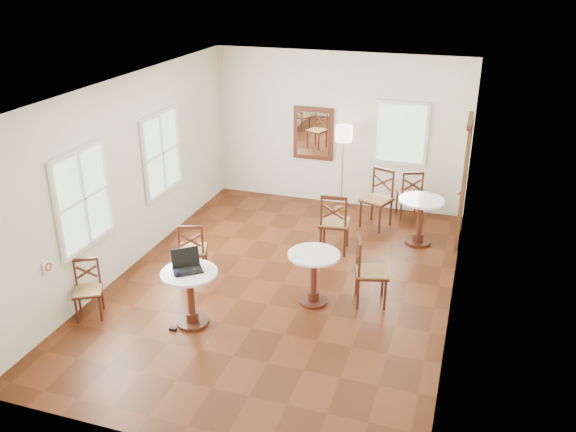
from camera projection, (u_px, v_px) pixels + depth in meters
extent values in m
plane|color=#52210E|center=(282.00, 283.00, 9.26)|extent=(7.00, 7.00, 0.00)
cube|color=white|center=(339.00, 130.00, 11.72)|extent=(5.00, 0.02, 3.00)
cube|color=white|center=(162.00, 321.00, 5.61)|extent=(5.00, 0.02, 3.00)
cube|color=white|center=(129.00, 174.00, 9.37)|extent=(0.02, 7.00, 3.00)
cube|color=white|center=(461.00, 213.00, 7.96)|extent=(0.02, 7.00, 3.00)
cube|color=white|center=(281.00, 87.00, 8.07)|extent=(5.00, 7.00, 0.02)
cube|color=#4F2E16|center=(464.00, 184.00, 10.24)|extent=(0.06, 0.90, 2.10)
cube|color=#401B10|center=(470.00, 121.00, 9.81)|extent=(0.08, 1.02, 0.08)
sphere|color=#BF8C3F|center=(459.00, 193.00, 10.00)|extent=(0.07, 0.07, 0.07)
cube|color=#532116|center=(313.00, 134.00, 11.87)|extent=(0.80, 0.05, 1.05)
cube|color=white|center=(313.00, 134.00, 11.84)|extent=(0.64, 0.02, 0.88)
cube|color=white|center=(48.00, 267.00, 7.75)|extent=(0.02, 0.16, 0.16)
torus|color=red|center=(49.00, 267.00, 7.74)|extent=(0.02, 0.12, 0.12)
cube|color=white|center=(84.00, 199.00, 8.29)|extent=(0.06, 1.22, 1.42)
cube|color=white|center=(162.00, 153.00, 10.22)|extent=(0.06, 1.22, 1.42)
cube|color=white|center=(401.00, 133.00, 11.34)|extent=(1.02, 0.06, 1.22)
cylinder|color=#401B10|center=(193.00, 322.00, 8.24)|extent=(0.43, 0.43, 0.04)
cylinder|color=#401B10|center=(192.00, 316.00, 8.21)|extent=(0.17, 0.17, 0.13)
cylinder|color=#532116|center=(191.00, 296.00, 8.08)|extent=(0.10, 0.10, 0.65)
cylinder|color=#401B10|center=(189.00, 276.00, 7.96)|extent=(0.15, 0.15, 0.06)
cylinder|color=white|center=(189.00, 273.00, 7.94)|extent=(0.76, 0.76, 0.03)
cylinder|color=#401B10|center=(313.00, 301.00, 8.75)|extent=(0.42, 0.42, 0.04)
cylinder|color=#401B10|center=(313.00, 296.00, 8.72)|extent=(0.17, 0.17, 0.13)
cylinder|color=#532116|center=(314.00, 276.00, 8.59)|extent=(0.10, 0.10, 0.64)
cylinder|color=#401B10|center=(314.00, 258.00, 8.47)|extent=(0.15, 0.15, 0.06)
cylinder|color=white|center=(314.00, 255.00, 8.46)|extent=(0.74, 0.74, 0.03)
cylinder|color=#401B10|center=(418.00, 242.00, 10.55)|extent=(0.44, 0.44, 0.04)
cylinder|color=#401B10|center=(418.00, 237.00, 10.51)|extent=(0.18, 0.18, 0.13)
cylinder|color=#532116|center=(420.00, 220.00, 10.38)|extent=(0.10, 0.10, 0.67)
cylinder|color=#401B10|center=(421.00, 203.00, 10.26)|extent=(0.16, 0.16, 0.07)
cylinder|color=white|center=(422.00, 200.00, 10.24)|extent=(0.78, 0.78, 0.03)
cylinder|color=#401B10|center=(206.00, 258.00, 9.56)|extent=(0.04, 0.04, 0.44)
cylinder|color=#401B10|center=(204.00, 268.00, 9.24)|extent=(0.04, 0.04, 0.44)
cylinder|color=#401B10|center=(184.00, 258.00, 9.55)|extent=(0.04, 0.04, 0.44)
cylinder|color=#401B10|center=(181.00, 269.00, 9.23)|extent=(0.04, 0.04, 0.44)
cube|color=#401B10|center=(193.00, 250.00, 9.31)|extent=(0.55, 0.55, 0.03)
cube|color=olive|center=(193.00, 249.00, 9.30)|extent=(0.53, 0.53, 0.04)
cylinder|color=#401B10|center=(202.00, 241.00, 9.05)|extent=(0.04, 0.04, 0.49)
cylinder|color=#401B10|center=(179.00, 241.00, 9.04)|extent=(0.04, 0.04, 0.49)
cube|color=#401B10|center=(190.00, 227.00, 8.96)|extent=(0.36, 0.16, 0.05)
cube|color=#532116|center=(191.00, 240.00, 9.04)|extent=(0.31, 0.13, 0.22)
cube|color=#532116|center=(191.00, 240.00, 9.04)|extent=(0.31, 0.13, 0.22)
cylinder|color=#401B10|center=(77.00, 311.00, 8.17)|extent=(0.03, 0.03, 0.39)
cylinder|color=#401B10|center=(79.00, 299.00, 8.45)|extent=(0.03, 0.03, 0.39)
cylinder|color=#401B10|center=(100.00, 309.00, 8.23)|extent=(0.03, 0.03, 0.39)
cylinder|color=#401B10|center=(102.00, 297.00, 8.51)|extent=(0.03, 0.03, 0.39)
cube|color=#401B10|center=(88.00, 291.00, 8.26)|extent=(0.52, 0.52, 0.03)
cube|color=olive|center=(88.00, 291.00, 8.26)|extent=(0.49, 0.49, 0.03)
cylinder|color=#401B10|center=(75.00, 273.00, 8.29)|extent=(0.03, 0.03, 0.43)
cylinder|color=#401B10|center=(99.00, 271.00, 8.35)|extent=(0.03, 0.03, 0.43)
cube|color=#401B10|center=(85.00, 260.00, 8.24)|extent=(0.30, 0.19, 0.04)
cube|color=#532116|center=(87.00, 272.00, 8.32)|extent=(0.26, 0.16, 0.19)
cube|color=#532116|center=(87.00, 272.00, 8.32)|extent=(0.26, 0.16, 0.19)
cylinder|color=#401B10|center=(347.00, 233.00, 10.34)|extent=(0.04, 0.04, 0.50)
cylinder|color=#401B10|center=(345.00, 243.00, 9.98)|extent=(0.04, 0.04, 0.50)
cylinder|color=#401B10|center=(324.00, 231.00, 10.41)|extent=(0.04, 0.04, 0.50)
cylinder|color=#401B10|center=(321.00, 241.00, 10.05)|extent=(0.04, 0.04, 0.50)
cube|color=#401B10|center=(335.00, 223.00, 10.09)|extent=(0.54, 0.54, 0.03)
cube|color=olive|center=(335.00, 222.00, 10.09)|extent=(0.52, 0.52, 0.04)
cylinder|color=#401B10|center=(346.00, 214.00, 9.77)|extent=(0.04, 0.04, 0.56)
cylinder|color=#401B10|center=(321.00, 212.00, 9.84)|extent=(0.04, 0.04, 0.56)
cube|color=#401B10|center=(334.00, 198.00, 9.70)|extent=(0.42, 0.09, 0.06)
cube|color=#532116|center=(333.00, 212.00, 9.80)|extent=(0.36, 0.07, 0.25)
cube|color=#532116|center=(333.00, 212.00, 9.80)|extent=(0.36, 0.07, 0.25)
cylinder|color=#401B10|center=(385.00, 295.00, 8.48)|extent=(0.04, 0.04, 0.48)
cylinder|color=#401B10|center=(358.00, 294.00, 8.50)|extent=(0.04, 0.04, 0.48)
cylinder|color=#401B10|center=(383.00, 281.00, 8.83)|extent=(0.04, 0.04, 0.48)
cylinder|color=#401B10|center=(356.00, 281.00, 8.85)|extent=(0.04, 0.04, 0.48)
cube|color=#401B10|center=(371.00, 273.00, 8.57)|extent=(0.57, 0.57, 0.03)
cube|color=olive|center=(371.00, 272.00, 8.56)|extent=(0.54, 0.54, 0.04)
cylinder|color=#401B10|center=(360.00, 262.00, 8.30)|extent=(0.04, 0.04, 0.53)
cylinder|color=#401B10|center=(358.00, 250.00, 8.65)|extent=(0.04, 0.04, 0.53)
cube|color=#401B10|center=(360.00, 241.00, 8.38)|extent=(0.14, 0.40, 0.05)
cube|color=#532116|center=(359.00, 255.00, 8.47)|extent=(0.11, 0.34, 0.23)
cube|color=#532116|center=(359.00, 255.00, 8.47)|extent=(0.11, 0.34, 0.23)
cylinder|color=#401B10|center=(415.00, 202.00, 11.72)|extent=(0.04, 0.04, 0.45)
cylinder|color=#401B10|center=(420.00, 209.00, 11.39)|extent=(0.04, 0.04, 0.45)
cylinder|color=#401B10|center=(397.00, 202.00, 11.70)|extent=(0.04, 0.04, 0.45)
cylinder|color=#401B10|center=(401.00, 209.00, 11.37)|extent=(0.04, 0.04, 0.45)
cube|color=#401B10|center=(409.00, 194.00, 11.45)|extent=(0.57, 0.57, 0.03)
cube|color=olive|center=(409.00, 193.00, 11.45)|extent=(0.55, 0.55, 0.04)
cylinder|color=#401B10|center=(422.00, 185.00, 11.19)|extent=(0.04, 0.04, 0.51)
cylinder|color=#401B10|center=(403.00, 185.00, 11.18)|extent=(0.04, 0.04, 0.51)
cube|color=#401B10|center=(414.00, 173.00, 11.09)|extent=(0.37, 0.17, 0.05)
cube|color=#532116|center=(413.00, 185.00, 11.18)|extent=(0.31, 0.14, 0.22)
cube|color=#532116|center=(413.00, 185.00, 11.18)|extent=(0.31, 0.14, 0.22)
cylinder|color=#401B10|center=(360.00, 214.00, 11.09)|extent=(0.04, 0.04, 0.51)
cylinder|color=#401B10|center=(372.00, 207.00, 11.38)|extent=(0.04, 0.04, 0.51)
cylinder|color=#401B10|center=(380.00, 220.00, 10.86)|extent=(0.04, 0.04, 0.51)
cylinder|color=#401B10|center=(391.00, 213.00, 11.15)|extent=(0.04, 0.04, 0.51)
cube|color=#401B10|center=(376.00, 200.00, 11.02)|extent=(0.64, 0.64, 0.03)
cube|color=olive|center=(376.00, 199.00, 11.01)|extent=(0.61, 0.61, 0.04)
cylinder|color=#401B10|center=(373.00, 181.00, 11.17)|extent=(0.04, 0.04, 0.56)
cylinder|color=#401B10|center=(393.00, 186.00, 10.94)|extent=(0.04, 0.04, 0.56)
cube|color=#401B10|center=(384.00, 170.00, 10.95)|extent=(0.41, 0.19, 0.06)
cube|color=#532116|center=(383.00, 183.00, 11.05)|extent=(0.35, 0.15, 0.25)
cube|color=#532116|center=(383.00, 183.00, 11.05)|extent=(0.35, 0.15, 0.25)
cylinder|color=#BF8C3F|center=(341.00, 208.00, 11.95)|extent=(0.27, 0.27, 0.03)
cylinder|color=#BF8C3F|center=(342.00, 172.00, 11.65)|extent=(0.02, 0.02, 1.55)
cylinder|color=beige|center=(344.00, 133.00, 11.35)|extent=(0.33, 0.33, 0.29)
cube|color=black|center=(188.00, 270.00, 7.95)|extent=(0.46, 0.44, 0.02)
cube|color=black|center=(188.00, 269.00, 7.95)|extent=(0.33, 0.31, 0.00)
cube|color=black|center=(185.00, 257.00, 8.02)|extent=(0.34, 0.29, 0.25)
cube|color=silver|center=(185.00, 257.00, 8.02)|extent=(0.29, 0.25, 0.21)
ellipsoid|color=black|center=(193.00, 271.00, 7.93)|extent=(0.10, 0.08, 0.03)
cylinder|color=#101338|center=(176.00, 273.00, 7.82)|extent=(0.07, 0.07, 0.08)
torus|color=#101338|center=(179.00, 274.00, 7.81)|extent=(0.05, 0.01, 0.05)
cylinder|color=white|center=(194.00, 271.00, 7.85)|extent=(0.06, 0.06, 0.10)
cube|color=black|center=(173.00, 329.00, 8.09)|extent=(0.09, 0.06, 0.04)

